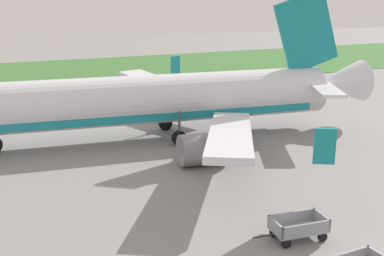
% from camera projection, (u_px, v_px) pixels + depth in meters
% --- Properties ---
extents(grass_strip, '(220.00, 28.00, 0.06)m').
position_uv_depth(grass_strip, '(94.00, 72.00, 69.32)').
color(grass_strip, '#3D7033').
rests_on(grass_strip, ground).
extents(airplane, '(37.66, 30.31, 11.34)m').
position_uv_depth(airplane, '(153.00, 100.00, 37.12)').
color(airplane, silver).
rests_on(airplane, ground).
extents(baggage_cart_third_in_row, '(3.60, 1.60, 1.07)m').
position_uv_depth(baggage_cart_third_in_row, '(298.00, 227.00, 22.47)').
color(baggage_cart_third_in_row, gray).
rests_on(baggage_cart_third_in_row, ground).
extents(traffic_cone_near_plane, '(0.43, 0.43, 0.57)m').
position_uv_depth(traffic_cone_near_plane, '(228.00, 160.00, 32.25)').
color(traffic_cone_near_plane, orange).
rests_on(traffic_cone_near_plane, ground).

